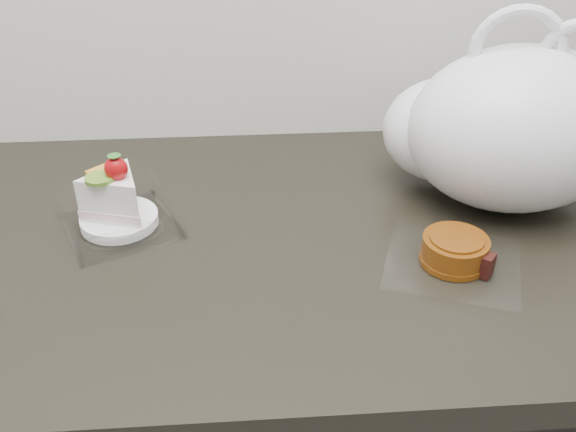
{
  "coord_description": "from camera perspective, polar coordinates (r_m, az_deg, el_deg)",
  "views": [
    {
      "loc": [
        0.06,
        0.96,
        1.39
      ],
      "look_at": [
        0.11,
        1.67,
        0.94
      ],
      "focal_mm": 40.0,
      "sensor_mm": 36.0,
      "label": 1
    }
  ],
  "objects": [
    {
      "name": "mooncake_wrap",
      "position": [
        0.84,
        14.66,
        -3.2
      ],
      "size": [
        0.21,
        0.2,
        0.04
      ],
      "rotation": [
        0.0,
        0.0,
        -0.17
      ],
      "color": "white",
      "rests_on": "counter"
    },
    {
      "name": "plastic_bag",
      "position": [
        0.95,
        18.58,
        7.43
      ],
      "size": [
        0.39,
        0.34,
        0.28
      ],
      "rotation": [
        0.0,
        0.0,
        -0.4
      ],
      "color": "white",
      "rests_on": "counter"
    },
    {
      "name": "cake_tray",
      "position": [
        0.9,
        -14.92,
        0.71
      ],
      "size": [
        0.19,
        0.19,
        0.11
      ],
      "rotation": [
        0.0,
        0.0,
        0.43
      ],
      "color": "white",
      "rests_on": "counter"
    }
  ]
}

